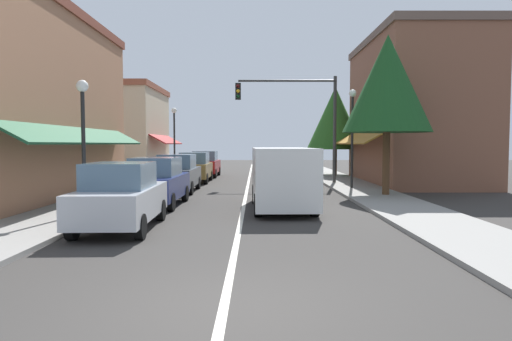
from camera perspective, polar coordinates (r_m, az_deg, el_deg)
The scene contains 19 objects.
ground_plane at distance 24.11m, azimuth -1.12°, elevation -2.02°, with size 80.00×80.00×0.00m, color #33302D.
sidewalk_left at distance 24.82m, azimuth -13.93°, elevation -1.83°, with size 2.60×56.00×0.12m, color gray.
sidewalk_right at distance 24.62m, azimuth 11.79°, elevation -1.84°, with size 2.60×56.00×0.12m, color gray.
lane_center_stripe at distance 24.11m, azimuth -1.12°, elevation -2.02°, with size 0.14×52.00×0.01m, color silver.
storefront_left_block at distance 20.40m, azimuth -27.94°, elevation 7.55°, with size 5.73×14.20×7.78m.
storefront_right_block at distance 27.58m, azimuth 19.16°, elevation 7.08°, with size 6.63×10.20×8.28m.
storefront_far_left at distance 35.29m, azimuth -15.60°, elevation 4.86°, with size 5.68×8.20×6.52m.
parked_car_nearest_left at distance 12.47m, azimuth -16.62°, elevation -3.12°, with size 1.88×4.15×1.77m.
parked_car_second_left at distance 16.88m, azimuth -12.40°, elevation -1.41°, with size 1.84×4.13×1.77m.
parked_car_third_left at distance 21.71m, azimuth -9.87°, elevation -0.34°, with size 1.80×4.11×1.77m.
parked_car_far_left at distance 26.95m, azimuth -7.73°, elevation 0.39°, with size 1.78×4.10×1.77m.
parked_car_distant_left at distance 31.49m, azimuth -6.42°, elevation 0.82°, with size 1.83×4.13×1.77m.
van_in_lane at distance 15.66m, azimuth 3.24°, elevation -0.72°, with size 2.10×5.23×2.12m.
traffic_signal_mast_arm at distance 25.33m, azimuth 5.57°, elevation 7.51°, with size 5.57×0.50×5.97m.
street_lamp_left_near at distance 14.84m, azimuth -20.92°, elevation 5.52°, with size 0.36×0.36×4.19m.
street_lamp_right_mid at distance 22.52m, azimuth 11.92°, elevation 5.87°, with size 0.36×0.36×4.87m.
street_lamp_left_far at distance 31.05m, azimuth -10.27°, elevation 4.96°, with size 0.36×0.36×4.68m.
tree_right_near at distance 20.06m, azimuth 16.09°, elevation 10.38°, with size 3.69×3.69×6.80m.
tree_right_far at distance 32.08m, azimuth 9.83°, elevation 6.49°, with size 3.91×3.91×6.21m.
Camera 1 is at (0.45, -6.00, 2.25)m, focal length 31.92 mm.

